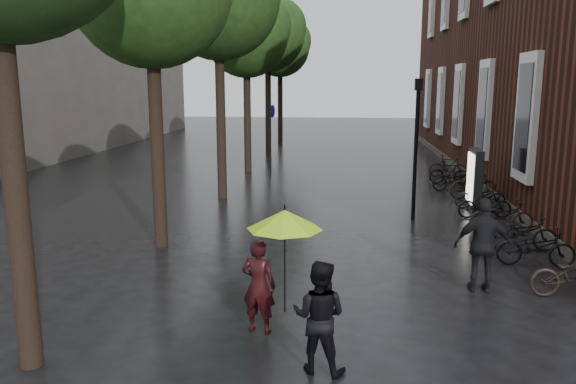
# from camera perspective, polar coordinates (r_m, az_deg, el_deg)

# --- Properties ---
(street_trees) EXTENTS (4.33, 34.03, 8.91)m
(street_trees) POSITION_cam_1_polar(r_m,az_deg,el_deg) (22.44, -5.59, 17.07)
(street_trees) COLOR black
(street_trees) RESTS_ON ground
(person_burgundy) EXTENTS (0.64, 0.49, 1.56)m
(person_burgundy) POSITION_cam_1_polar(r_m,az_deg,el_deg) (9.08, -2.99, -9.49)
(person_burgundy) COLOR black
(person_burgundy) RESTS_ON ground
(person_black) EXTENTS (0.90, 0.77, 1.60)m
(person_black) POSITION_cam_1_polar(r_m,az_deg,el_deg) (7.91, 3.19, -12.52)
(person_black) COLOR black
(person_black) RESTS_ON ground
(lime_umbrella) EXTENTS (1.13, 1.13, 1.66)m
(lime_umbrella) POSITION_cam_1_polar(r_m,az_deg,el_deg) (8.19, -0.34, -2.82)
(lime_umbrella) COLOR black
(lime_umbrella) RESTS_ON ground
(pedestrian_walking) EXTENTS (1.09, 0.48, 1.84)m
(pedestrian_walking) POSITION_cam_1_polar(r_m,az_deg,el_deg) (11.36, 19.23, -5.12)
(pedestrian_walking) COLOR black
(pedestrian_walking) RESTS_ON ground
(parked_bicycles) EXTENTS (2.10, 14.25, 1.02)m
(parked_bicycles) POSITION_cam_1_polar(r_m,az_deg,el_deg) (17.95, 19.40, -0.89)
(parked_bicycles) COLOR black
(parked_bicycles) RESTS_ON ground
(ad_lightbox) EXTENTS (0.29, 1.27, 1.91)m
(ad_lightbox) POSITION_cam_1_polar(r_m,az_deg,el_deg) (18.73, 18.42, 1.24)
(ad_lightbox) COLOR black
(ad_lightbox) RESTS_ON ground
(lamp_post) EXTENTS (0.21, 0.21, 4.08)m
(lamp_post) POSITION_cam_1_polar(r_m,az_deg,el_deg) (16.62, 12.91, 5.64)
(lamp_post) COLOR black
(lamp_post) RESTS_ON ground
(cycle_sign) EXTENTS (0.16, 0.55, 3.02)m
(cycle_sign) POSITION_cam_1_polar(r_m,az_deg,el_deg) (24.80, -1.72, 6.48)
(cycle_sign) COLOR #262628
(cycle_sign) RESTS_ON ground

